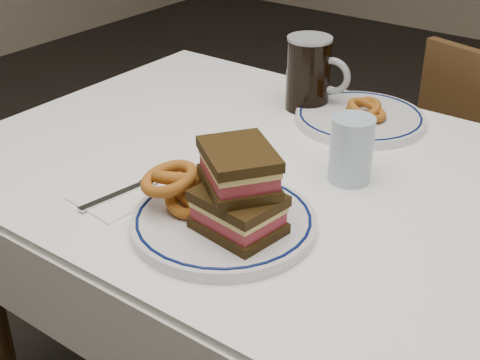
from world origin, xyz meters
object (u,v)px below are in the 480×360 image
Objects in this scene: reuben_sandwich at (239,190)px; far_plate at (360,118)px; beer_mug at (310,73)px; main_plate at (224,222)px.

reuben_sandwich is 0.52m from far_plate.
beer_mug is 0.59× the size of far_plate.
beer_mug is 0.15m from far_plate.
main_plate is 1.82× the size of beer_mug.
reuben_sandwich is at bearing -11.95° from main_plate.
beer_mug is at bearing 110.10° from reuben_sandwich.
beer_mug reaches higher than reuben_sandwich.
main_plate is 1.85× the size of reuben_sandwich.
main_plate is 0.50m from far_plate.
far_plate is at bearing 96.25° from reuben_sandwich.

